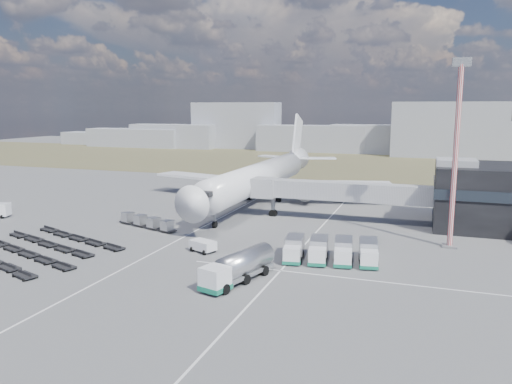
% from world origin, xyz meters
% --- Properties ---
extents(ground, '(420.00, 420.00, 0.00)m').
position_xyz_m(ground, '(0.00, 0.00, 0.00)').
color(ground, '#565659').
rests_on(ground, ground).
extents(grass_strip, '(420.00, 90.00, 0.01)m').
position_xyz_m(grass_strip, '(0.00, 110.00, 0.01)').
color(grass_strip, '#4C432D').
rests_on(grass_strip, ground).
extents(lane_markings, '(47.12, 110.00, 0.01)m').
position_xyz_m(lane_markings, '(9.77, 3.00, 0.01)').
color(lane_markings, silver).
rests_on(lane_markings, ground).
extents(jet_bridge, '(30.30, 3.80, 7.05)m').
position_xyz_m(jet_bridge, '(15.90, 20.42, 5.05)').
color(jet_bridge, '#939399').
rests_on(jet_bridge, ground).
extents(airliner, '(51.59, 64.53, 17.62)m').
position_xyz_m(airliner, '(0.00, 32.38, 5.29)').
color(airliner, white).
rests_on(airliner, ground).
extents(skyline, '(308.88, 27.53, 21.35)m').
position_xyz_m(skyline, '(17.65, 147.58, 8.37)').
color(skyline, '#91949E').
rests_on(skyline, ground).
extents(fuel_tanker, '(5.49, 10.87, 3.41)m').
position_xyz_m(fuel_tanker, '(12.66, -13.20, 1.70)').
color(fuel_tanker, white).
rests_on(fuel_tanker, ground).
extents(pushback_tug, '(3.96, 3.11, 1.55)m').
position_xyz_m(pushback_tug, '(4.00, -3.94, 0.77)').
color(pushback_tug, white).
rests_on(pushback_tug, ground).
extents(catering_truck, '(3.10, 6.42, 2.85)m').
position_xyz_m(catering_truck, '(15.67, 40.97, 1.46)').
color(catering_truck, white).
rests_on(catering_truck, ground).
extents(service_trucks_near, '(12.21, 7.91, 2.54)m').
position_xyz_m(service_trucks_near, '(20.87, -2.36, 1.38)').
color(service_trucks_near, white).
rests_on(service_trucks_near, ground).
extents(uld_row, '(12.10, 5.46, 1.70)m').
position_xyz_m(uld_row, '(-10.26, 5.38, 1.01)').
color(uld_row, black).
rests_on(uld_row, ground).
extents(baggage_dollies, '(26.02, 20.98, 0.74)m').
position_xyz_m(baggage_dollies, '(-18.41, -10.69, 0.37)').
color(baggage_dollies, black).
rests_on(baggage_dollies, ground).
extents(floodlight_mast, '(2.41, 1.97, 25.45)m').
position_xyz_m(floodlight_mast, '(35.18, 9.35, 12.75)').
color(floodlight_mast, '#B21C1E').
rests_on(floodlight_mast, ground).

